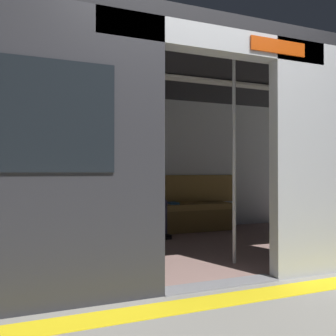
{
  "coord_description": "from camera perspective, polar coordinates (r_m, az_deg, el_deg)",
  "views": [
    {
      "loc": [
        1.4,
        2.47,
        0.94
      ],
      "look_at": [
        -0.05,
        -1.34,
        0.98
      ],
      "focal_mm": 36.31,
      "sensor_mm": 36.0,
      "label": 1
    }
  ],
  "objects": [
    {
      "name": "platform_edge_strip",
      "position": [
        2.75,
        12.11,
        -20.43
      ],
      "size": [
        8.0,
        0.24,
        0.01
      ],
      "primitive_type": "cube",
      "color": "yellow",
      "rests_on": "ground_plane"
    },
    {
      "name": "grab_pole_door",
      "position": [
        3.15,
        -3.31,
        1.4
      ],
      "size": [
        0.04,
        0.04,
        2.09
      ],
      "primitive_type": "cylinder",
      "color": "silver",
      "rests_on": "ground_plane"
    },
    {
      "name": "bench_seat",
      "position": [
        5.1,
        -4.7,
        -7.44
      ],
      "size": [
        3.03,
        0.44,
        0.43
      ],
      "color": "olive",
      "rests_on": "ground_plane"
    },
    {
      "name": "person_seated",
      "position": [
        5.06,
        -3.2,
        -3.81
      ],
      "size": [
        0.55,
        0.7,
        1.16
      ],
      "color": "silver",
      "rests_on": "ground_plane"
    },
    {
      "name": "train_car",
      "position": [
        4.03,
        -1.28,
        7.41
      ],
      "size": [
        6.4,
        2.9,
        2.23
      ],
      "color": "#ADAFB5",
      "rests_on": "ground_plane"
    },
    {
      "name": "book",
      "position": [
        5.32,
        0.82,
        -5.92
      ],
      "size": [
        0.16,
        0.22,
        0.03
      ],
      "primitive_type": "cube",
      "rotation": [
        0.0,
        0.0,
        -0.03
      ],
      "color": "#26598C",
      "rests_on": "bench_seat"
    },
    {
      "name": "grab_pole_far",
      "position": [
        3.54,
        11.03,
        1.19
      ],
      "size": [
        0.04,
        0.04,
        2.09
      ],
      "primitive_type": "cylinder",
      "color": "silver",
      "rests_on": "ground_plane"
    },
    {
      "name": "ground_plane",
      "position": [
        3.0,
        8.81,
        -18.82
      ],
      "size": [
        60.0,
        60.0,
        0.0
      ],
      "primitive_type": "plane",
      "color": "gray"
    },
    {
      "name": "handbag",
      "position": [
        5.04,
        -7.55,
        -5.4
      ],
      "size": [
        0.26,
        0.15,
        0.17
      ],
      "color": "#262D4C",
      "rests_on": "bench_seat"
    }
  ]
}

